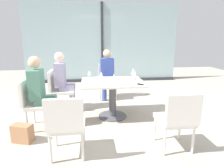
{
  "coord_description": "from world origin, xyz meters",
  "views": [
    {
      "loc": [
        -0.41,
        -3.57,
        1.56
      ],
      "look_at": [
        0.0,
        0.1,
        0.65
      ],
      "focal_mm": 30.6,
      "sensor_mm": 36.0,
      "label": 1
    }
  ],
  "objects_px": {
    "cell_phone_on_table": "(140,84)",
    "wine_glass_3": "(133,71)",
    "wine_glass_5": "(89,73)",
    "wine_glass_6": "(101,74)",
    "dining_table_main": "(113,91)",
    "chair_side_end": "(35,101)",
    "chair_front_right": "(177,118)",
    "chair_near_window": "(107,79)",
    "wine_glass_1": "(133,72)",
    "chair_far_left": "(59,88)",
    "wine_glass_4": "(135,74)",
    "wine_glass_0": "(114,77)",
    "handbag_1": "(22,133)",
    "wine_glass_2": "(135,78)",
    "person_side_end": "(41,89)",
    "chair_front_left": "(66,123)",
    "handbag_0": "(60,112)",
    "person_far_left": "(64,78)",
    "coffee_cup": "(125,80)",
    "person_near_window": "(107,72)"
  },
  "relations": [
    {
      "from": "cell_phone_on_table",
      "to": "wine_glass_3",
      "type": "bearing_deg",
      "value": 53.63
    },
    {
      "from": "wine_glass_5",
      "to": "wine_glass_6",
      "type": "relative_size",
      "value": 1.0
    },
    {
      "from": "cell_phone_on_table",
      "to": "wine_glass_6",
      "type": "bearing_deg",
      "value": 118.86
    },
    {
      "from": "dining_table_main",
      "to": "chair_side_end",
      "type": "bearing_deg",
      "value": -166.22
    },
    {
      "from": "chair_front_right",
      "to": "chair_near_window",
      "type": "bearing_deg",
      "value": 106.1
    },
    {
      "from": "wine_glass_1",
      "to": "wine_glass_6",
      "type": "relative_size",
      "value": 1.0
    },
    {
      "from": "chair_far_left",
      "to": "chair_front_right",
      "type": "xyz_separation_m",
      "value": [
        1.85,
        -1.79,
        0.0
      ]
    },
    {
      "from": "wine_glass_4",
      "to": "wine_glass_6",
      "type": "height_order",
      "value": "same"
    },
    {
      "from": "wine_glass_0",
      "to": "wine_glass_6",
      "type": "distance_m",
      "value": 0.32
    },
    {
      "from": "cell_phone_on_table",
      "to": "handbag_1",
      "type": "distance_m",
      "value": 2.08
    },
    {
      "from": "wine_glass_1",
      "to": "wine_glass_2",
      "type": "relative_size",
      "value": 1.0
    },
    {
      "from": "wine_glass_0",
      "to": "wine_glass_4",
      "type": "height_order",
      "value": "same"
    },
    {
      "from": "person_side_end",
      "to": "wine_glass_1",
      "type": "height_order",
      "value": "person_side_end"
    },
    {
      "from": "chair_near_window",
      "to": "handbag_1",
      "type": "distance_m",
      "value": 2.58
    },
    {
      "from": "person_side_end",
      "to": "dining_table_main",
      "type": "bearing_deg",
      "value": 14.92
    },
    {
      "from": "chair_front_right",
      "to": "chair_far_left",
      "type": "bearing_deg",
      "value": 135.94
    },
    {
      "from": "chair_far_left",
      "to": "wine_glass_6",
      "type": "height_order",
      "value": "wine_glass_6"
    },
    {
      "from": "chair_front_left",
      "to": "person_side_end",
      "type": "distance_m",
      "value": 1.1
    },
    {
      "from": "wine_glass_6",
      "to": "handbag_0",
      "type": "bearing_deg",
      "value": -178.45
    },
    {
      "from": "person_side_end",
      "to": "wine_glass_6",
      "type": "xyz_separation_m",
      "value": [
        1.05,
        0.37,
        0.16
      ]
    },
    {
      "from": "chair_front_right",
      "to": "person_far_left",
      "type": "height_order",
      "value": "person_far_left"
    },
    {
      "from": "chair_side_end",
      "to": "wine_glass_3",
      "type": "height_order",
      "value": "wine_glass_3"
    },
    {
      "from": "chair_front_right",
      "to": "person_far_left",
      "type": "distance_m",
      "value": 2.51
    },
    {
      "from": "chair_near_window",
      "to": "chair_front_left",
      "type": "relative_size",
      "value": 1.0
    },
    {
      "from": "wine_glass_4",
      "to": "coffee_cup",
      "type": "xyz_separation_m",
      "value": [
        -0.22,
        -0.17,
        -0.09
      ]
    },
    {
      "from": "cell_phone_on_table",
      "to": "handbag_0",
      "type": "relative_size",
      "value": 0.48
    },
    {
      "from": "person_near_window",
      "to": "wine_glass_6",
      "type": "height_order",
      "value": "person_near_window"
    },
    {
      "from": "chair_near_window",
      "to": "coffee_cup",
      "type": "height_order",
      "value": "chair_near_window"
    },
    {
      "from": "coffee_cup",
      "to": "chair_front_right",
      "type": "bearing_deg",
      "value": -66.47
    },
    {
      "from": "wine_glass_2",
      "to": "cell_phone_on_table",
      "type": "height_order",
      "value": "wine_glass_2"
    },
    {
      "from": "wine_glass_0",
      "to": "handbag_1",
      "type": "xyz_separation_m",
      "value": [
        -1.47,
        -0.6,
        -0.72
      ]
    },
    {
      "from": "wine_glass_5",
      "to": "coffee_cup",
      "type": "xyz_separation_m",
      "value": [
        0.67,
        -0.33,
        -0.09
      ]
    },
    {
      "from": "chair_side_end",
      "to": "wine_glass_6",
      "type": "height_order",
      "value": "wine_glass_6"
    },
    {
      "from": "handbag_0",
      "to": "coffee_cup",
      "type": "bearing_deg",
      "value": -3.42
    },
    {
      "from": "person_far_left",
      "to": "handbag_0",
      "type": "xyz_separation_m",
      "value": [
        -0.04,
        -0.5,
        -0.56
      ]
    },
    {
      "from": "wine_glass_6",
      "to": "chair_far_left",
      "type": "bearing_deg",
      "value": 151.95
    },
    {
      "from": "chair_front_left",
      "to": "wine_glass_4",
      "type": "distance_m",
      "value": 1.83
    },
    {
      "from": "dining_table_main",
      "to": "chair_near_window",
      "type": "height_order",
      "value": "chair_near_window"
    },
    {
      "from": "chair_front_left",
      "to": "wine_glass_3",
      "type": "xyz_separation_m",
      "value": [
        1.24,
        1.67,
        0.37
      ]
    },
    {
      "from": "person_far_left",
      "to": "handbag_0",
      "type": "height_order",
      "value": "person_far_left"
    },
    {
      "from": "chair_front_left",
      "to": "wine_glass_6",
      "type": "height_order",
      "value": "wine_glass_6"
    },
    {
      "from": "chair_front_left",
      "to": "cell_phone_on_table",
      "type": "height_order",
      "value": "chair_front_left"
    },
    {
      "from": "chair_front_right",
      "to": "wine_glass_2",
      "type": "xyz_separation_m",
      "value": [
        -0.39,
        0.94,
        0.37
      ]
    },
    {
      "from": "chair_near_window",
      "to": "wine_glass_4",
      "type": "xyz_separation_m",
      "value": [
        0.45,
        -1.23,
        0.37
      ]
    },
    {
      "from": "wine_glass_2",
      "to": "wine_glass_6",
      "type": "relative_size",
      "value": 1.0
    },
    {
      "from": "chair_front_right",
      "to": "wine_glass_6",
      "type": "bearing_deg",
      "value": 126.03
    },
    {
      "from": "wine_glass_1",
      "to": "wine_glass_2",
      "type": "distance_m",
      "value": 0.52
    },
    {
      "from": "handbag_0",
      "to": "handbag_1",
      "type": "relative_size",
      "value": 1.0
    },
    {
      "from": "chair_front_left",
      "to": "wine_glass_2",
      "type": "bearing_deg",
      "value": 40.77
    },
    {
      "from": "handbag_0",
      "to": "wine_glass_2",
      "type": "bearing_deg",
      "value": -11.94
    }
  ]
}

